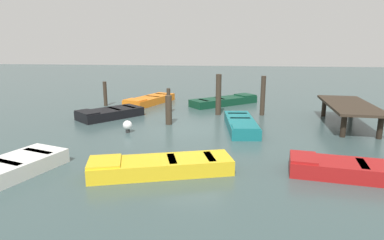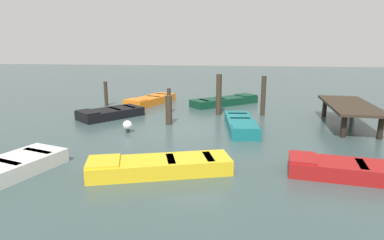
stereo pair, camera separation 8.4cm
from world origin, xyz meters
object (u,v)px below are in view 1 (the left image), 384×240
at_px(rowboat_dark_green, 224,101).
at_px(rowboat_teal, 241,124).
at_px(mooring_piling_center, 218,95).
at_px(mooring_piling_near_left, 105,94).
at_px(dock_segment, 349,107).
at_px(mooring_piling_mid_left, 263,96).
at_px(mooring_piling_far_right, 169,110).
at_px(rowboat_orange, 150,100).
at_px(rowboat_black, 110,113).
at_px(rowboat_yellow, 160,166).
at_px(marker_buoy, 128,125).
at_px(mooring_piling_mid_right, 169,101).
at_px(rowboat_red, 351,169).

xyz_separation_m(rowboat_dark_green, rowboat_teal, (5.43, 0.83, 0.00)).
xyz_separation_m(mooring_piling_center, mooring_piling_near_left, (-1.56, -6.37, -0.31)).
distance_m(dock_segment, mooring_piling_mid_left, 3.82).
relative_size(dock_segment, mooring_piling_far_right, 3.72).
height_order(rowboat_orange, mooring_piling_center, mooring_piling_center).
xyz_separation_m(rowboat_black, rowboat_dark_green, (-4.09, 5.22, -0.00)).
relative_size(dock_segment, rowboat_yellow, 1.20).
bearing_deg(marker_buoy, rowboat_black, -145.62).
bearing_deg(mooring_piling_mid_right, rowboat_black, -61.35).
relative_size(mooring_piling_far_right, mooring_piling_near_left, 0.92).
bearing_deg(mooring_piling_far_right, dock_segment, 95.15).
bearing_deg(mooring_piling_mid_right, dock_segment, 78.55).
distance_m(rowboat_teal, rowboat_orange, 7.27).
height_order(rowboat_red, marker_buoy, marker_buoy).
bearing_deg(dock_segment, rowboat_dark_green, -125.47).
bearing_deg(mooring_piling_near_left, rowboat_red, 49.11).
relative_size(rowboat_black, marker_buoy, 6.48).
height_order(rowboat_red, mooring_piling_near_left, mooring_piling_near_left).
height_order(rowboat_dark_green, rowboat_yellow, same).
relative_size(rowboat_dark_green, rowboat_yellow, 0.99).
relative_size(mooring_piling_mid_right, mooring_piling_mid_left, 0.65).
relative_size(rowboat_yellow, mooring_piling_center, 1.97).
relative_size(rowboat_orange, mooring_piling_mid_right, 3.07).
height_order(rowboat_dark_green, rowboat_red, same).
height_order(mooring_piling_center, marker_buoy, mooring_piling_center).
bearing_deg(dock_segment, marker_buoy, -72.30).
xyz_separation_m(mooring_piling_center, mooring_piling_mid_right, (-0.05, -2.47, -0.36)).
bearing_deg(mooring_piling_mid_left, rowboat_orange, -110.52).
bearing_deg(rowboat_orange, rowboat_red, 58.93).
distance_m(rowboat_red, mooring_piling_mid_left, 7.61).
height_order(rowboat_black, mooring_piling_center, mooring_piling_center).
distance_m(rowboat_black, rowboat_red, 10.58).
bearing_deg(mooring_piling_mid_right, rowboat_red, 40.63).
xyz_separation_m(rowboat_teal, mooring_piling_mid_right, (-2.73, -3.52, 0.41)).
bearing_deg(rowboat_dark_green, rowboat_teal, -121.80).
bearing_deg(mooring_piling_center, mooring_piling_near_left, -103.77).
xyz_separation_m(rowboat_teal, mooring_piling_near_left, (-4.24, -7.42, 0.46)).
distance_m(rowboat_black, mooring_piling_mid_left, 7.32).
height_order(mooring_piling_far_right, mooring_piling_near_left, mooring_piling_near_left).
relative_size(dock_segment, mooring_piling_mid_left, 2.44).
xyz_separation_m(rowboat_teal, rowboat_red, (4.56, 2.73, 0.00)).
xyz_separation_m(rowboat_black, mooring_piling_mid_left, (-1.49, 7.12, 0.73)).
bearing_deg(marker_buoy, mooring_piling_mid_left, 125.80).
distance_m(rowboat_dark_green, mooring_piling_far_right, 5.49).
height_order(dock_segment, rowboat_teal, dock_segment).
height_order(rowboat_black, marker_buoy, marker_buoy).
distance_m(rowboat_teal, rowboat_yellow, 5.42).
relative_size(rowboat_yellow, rowboat_red, 1.21).
xyz_separation_m(rowboat_yellow, mooring_piling_far_right, (-5.38, -0.85, 0.41)).
bearing_deg(rowboat_yellow, mooring_piling_mid_left, -130.08).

